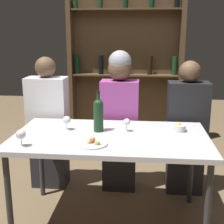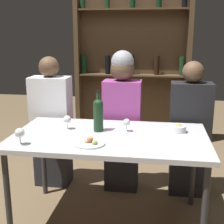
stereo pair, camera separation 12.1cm
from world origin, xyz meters
name	(u,v)px [view 1 (the left image)]	position (x,y,z in m)	size (l,w,h in m)	color
ground_plane	(111,220)	(0.00, 0.00, 0.00)	(10.00, 10.00, 0.00)	brown
dining_table	(110,142)	(0.00, 0.00, 0.68)	(1.48, 0.84, 0.74)	silver
wine_rack_wall	(125,67)	(0.00, 1.96, 1.05)	(1.52, 0.21, 2.05)	#4C3823
wine_bottle	(98,114)	(-0.10, 0.09, 0.88)	(0.08, 0.08, 0.32)	#19381E
wine_glass_0	(67,121)	(-0.36, 0.10, 0.81)	(0.06, 0.06, 0.11)	silver
wine_glass_1	(127,123)	(0.12, 0.10, 0.81)	(0.06, 0.06, 0.11)	silver
wine_glass_2	(21,135)	(-0.58, -0.30, 0.82)	(0.07, 0.07, 0.12)	silver
food_plate_0	(92,143)	(-0.11, -0.22, 0.75)	(0.22, 0.22, 0.05)	silver
snack_bowl	(178,127)	(0.52, 0.15, 0.77)	(0.12, 0.12, 0.07)	white
seated_person_left	(48,127)	(-0.67, 0.58, 0.61)	(0.38, 0.22, 1.28)	#26262B
seated_person_center	(120,121)	(0.03, 0.58, 0.68)	(0.35, 0.22, 1.34)	#26262B
seated_person_right	(186,132)	(0.65, 0.58, 0.59)	(0.37, 0.22, 1.26)	#26262B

